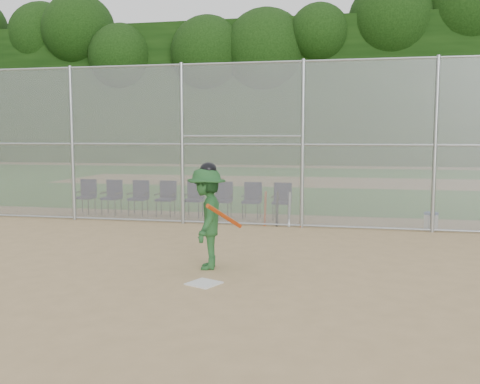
% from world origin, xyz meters
% --- Properties ---
extents(ground, '(100.00, 100.00, 0.00)m').
position_xyz_m(ground, '(0.00, 0.00, 0.00)').
color(ground, tan).
rests_on(ground, ground).
extents(grass_strip, '(100.00, 100.00, 0.00)m').
position_xyz_m(grass_strip, '(0.00, 18.00, 0.01)').
color(grass_strip, '#27621D').
rests_on(grass_strip, ground).
extents(dirt_patch_far, '(24.00, 24.00, 0.00)m').
position_xyz_m(dirt_patch_far, '(0.00, 18.00, 0.01)').
color(dirt_patch_far, tan).
rests_on(dirt_patch_far, ground).
extents(backstop_fence, '(16.09, 0.09, 4.00)m').
position_xyz_m(backstop_fence, '(0.00, 5.00, 2.07)').
color(backstop_fence, gray).
rests_on(backstop_fence, ground).
extents(treeline, '(81.00, 60.00, 11.00)m').
position_xyz_m(treeline, '(0.00, 20.00, 5.50)').
color(treeline, black).
rests_on(treeline, ground).
extents(home_plate, '(0.56, 0.56, 0.02)m').
position_xyz_m(home_plate, '(0.03, -0.27, 0.01)').
color(home_plate, silver).
rests_on(home_plate, ground).
extents(batter_at_plate, '(1.02, 1.34, 1.78)m').
position_xyz_m(batter_at_plate, '(-0.18, 0.67, 0.86)').
color(batter_at_plate, '#205125').
rests_on(batter_at_plate, ground).
extents(water_cooler, '(0.34, 0.34, 0.43)m').
position_xyz_m(water_cooler, '(4.00, 5.24, 0.22)').
color(water_cooler, white).
rests_on(water_cooler, ground).
extents(spare_bats, '(0.96, 0.29, 0.85)m').
position_xyz_m(spare_bats, '(0.54, 5.09, 0.42)').
color(spare_bats, '#D84C14').
rests_on(spare_bats, ground).
extents(chair_0, '(0.54, 0.52, 0.96)m').
position_xyz_m(chair_0, '(-5.30, 6.15, 0.48)').
color(chair_0, '#0E0F35').
rests_on(chair_0, ground).
extents(chair_1, '(0.54, 0.52, 0.96)m').
position_xyz_m(chair_1, '(-4.49, 6.15, 0.48)').
color(chair_1, '#0E0F35').
rests_on(chair_1, ground).
extents(chair_2, '(0.54, 0.52, 0.96)m').
position_xyz_m(chair_2, '(-3.68, 6.15, 0.48)').
color(chair_2, '#0E0F35').
rests_on(chair_2, ground).
extents(chair_3, '(0.54, 0.52, 0.96)m').
position_xyz_m(chair_3, '(-2.87, 6.15, 0.48)').
color(chair_3, '#0E0F35').
rests_on(chair_3, ground).
extents(chair_4, '(0.54, 0.52, 0.96)m').
position_xyz_m(chair_4, '(-2.07, 6.15, 0.48)').
color(chair_4, '#0E0F35').
rests_on(chair_4, ground).
extents(chair_5, '(0.54, 0.52, 0.96)m').
position_xyz_m(chair_5, '(-1.26, 6.15, 0.48)').
color(chair_5, '#0E0F35').
rests_on(chair_5, ground).
extents(chair_6, '(0.54, 0.52, 0.96)m').
position_xyz_m(chair_6, '(-0.45, 6.15, 0.48)').
color(chair_6, '#0E0F35').
rests_on(chair_6, ground).
extents(chair_7, '(0.54, 0.52, 0.96)m').
position_xyz_m(chair_7, '(0.36, 6.15, 0.48)').
color(chair_7, '#0E0F35').
rests_on(chair_7, ground).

